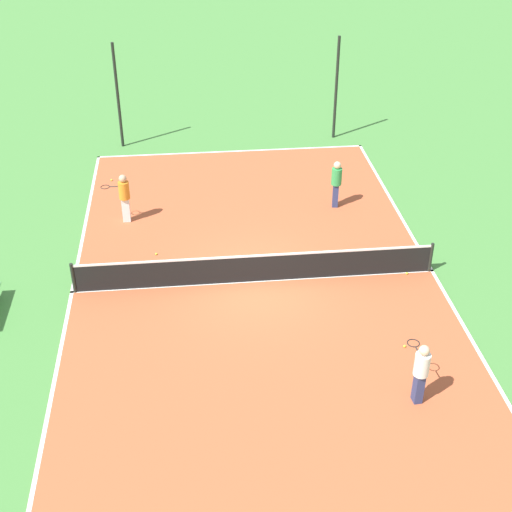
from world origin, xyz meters
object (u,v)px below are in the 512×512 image
(fence_post_back_left, at_px, (118,96))
(fence_post_back_right, at_px, (336,88))
(player_far_green, at_px, (336,181))
(player_center_orange, at_px, (124,195))
(tennis_net, at_px, (256,267))
(player_far_white, at_px, (421,370))
(tennis_ball_right_alley, at_px, (407,273))
(tennis_ball_near_net, at_px, (111,180))
(tennis_ball_far_baseline, at_px, (405,346))
(tennis_ball_left_sideline, at_px, (156,254))

(fence_post_back_left, distance_m, fence_post_back_right, 8.91)
(player_far_green, bearing_deg, player_center_orange, -76.19)
(tennis_net, relative_size, player_far_white, 6.46)
(tennis_ball_right_alley, bearing_deg, fence_post_back_right, 90.55)
(player_center_orange, height_order, fence_post_back_right, fence_post_back_right)
(player_far_green, distance_m, tennis_ball_near_net, 8.52)
(fence_post_back_right, bearing_deg, player_far_white, -94.32)
(tennis_ball_right_alley, height_order, tennis_ball_far_baseline, same)
(tennis_net, distance_m, tennis_ball_right_alley, 4.58)
(tennis_ball_left_sideline, bearing_deg, tennis_ball_right_alley, -14.27)
(tennis_ball_right_alley, bearing_deg, fence_post_back_left, 130.01)
(tennis_ball_right_alley, xyz_separation_m, fence_post_back_left, (-9.01, 10.73, 2.09))
(player_far_green, distance_m, tennis_ball_right_alley, 4.80)
(player_center_orange, height_order, player_far_green, player_center_orange)
(fence_post_back_left, bearing_deg, player_center_orange, -85.88)
(tennis_net, xyz_separation_m, tennis_ball_near_net, (-4.71, 7.28, -0.45))
(tennis_ball_left_sideline, bearing_deg, player_far_white, -49.23)
(player_far_green, xyz_separation_m, fence_post_back_left, (-7.72, 6.20, 1.15))
(tennis_ball_right_alley, bearing_deg, tennis_ball_left_sideline, 165.73)
(tennis_net, relative_size, tennis_ball_far_baseline, 156.61)
(player_far_white, xyz_separation_m, tennis_ball_far_baseline, (0.28, 1.94, -0.91))
(player_far_green, height_order, tennis_ball_left_sideline, player_far_green)
(player_center_orange, xyz_separation_m, fence_post_back_right, (8.44, 6.52, 1.13))
(fence_post_back_right, bearing_deg, player_center_orange, -142.31)
(player_far_green, distance_m, fence_post_back_left, 9.97)
(player_far_white, relative_size, fence_post_back_left, 0.38)
(tennis_ball_left_sideline, bearing_deg, fence_post_back_left, 99.59)
(player_far_green, height_order, player_far_white, player_far_green)
(tennis_ball_right_alley, bearing_deg, player_center_orange, 153.72)
(tennis_ball_left_sideline, xyz_separation_m, fence_post_back_left, (-1.49, 8.82, 2.09))
(player_far_white, height_order, tennis_ball_near_net, player_far_white)
(tennis_ball_right_alley, distance_m, fence_post_back_left, 14.17)
(player_center_orange, bearing_deg, player_far_white, 128.12)
(player_far_white, height_order, tennis_ball_right_alley, player_far_white)
(tennis_ball_near_net, relative_size, tennis_ball_left_sideline, 1.00)
(player_far_white, bearing_deg, tennis_ball_left_sideline, 36.90)
(tennis_ball_near_net, height_order, fence_post_back_left, fence_post_back_left)
(player_far_green, xyz_separation_m, tennis_ball_near_net, (-7.97, 2.87, -0.94))
(player_far_green, distance_m, fence_post_back_right, 6.42)
(tennis_ball_far_baseline, relative_size, fence_post_back_left, 0.02)
(player_far_green, distance_m, player_far_white, 9.81)
(fence_post_back_right, bearing_deg, fence_post_back_left, 180.00)
(tennis_ball_left_sideline, relative_size, fence_post_back_left, 0.02)
(player_far_white, height_order, tennis_ball_far_baseline, player_far_white)
(tennis_net, height_order, tennis_ball_right_alley, tennis_net)
(tennis_net, distance_m, tennis_ball_left_sideline, 3.49)
(tennis_ball_near_net, distance_m, tennis_ball_left_sideline, 5.76)
(tennis_ball_left_sideline, xyz_separation_m, fence_post_back_right, (7.42, 8.82, 2.09))
(player_far_white, bearing_deg, fence_post_back_right, -8.19)
(tennis_net, distance_m, player_far_green, 5.51)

